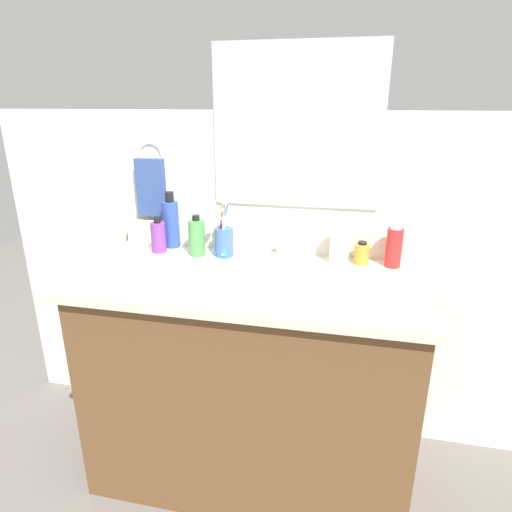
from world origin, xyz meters
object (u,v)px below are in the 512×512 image
(hand_towel, at_px, (151,187))
(faucet, at_px, (280,251))
(bottle_oil_amber, at_px, (362,253))
(bottle_shampoo_blue, at_px, (171,223))
(bottle_spray_red, at_px, (394,246))
(bottle_lotion_white, at_px, (340,243))
(soap_bar, at_px, (133,246))
(bottle_toner_green, at_px, (197,237))
(bottle_cream_purple, at_px, (158,237))
(cup_blue_plastic, at_px, (224,240))

(hand_towel, bearing_deg, faucet, -9.86)
(bottle_oil_amber, distance_m, bottle_shampoo_blue, 0.72)
(bottle_spray_red, height_order, bottle_lotion_white, bottle_spray_red)
(bottle_shampoo_blue, bearing_deg, hand_towel, 152.31)
(faucet, relative_size, soap_bar, 2.50)
(bottle_oil_amber, distance_m, soap_bar, 0.85)
(hand_towel, xyz_separation_m, bottle_toner_green, (0.22, -0.12, -0.15))
(bottle_lotion_white, bearing_deg, bottle_shampoo_blue, 175.88)
(bottle_shampoo_blue, relative_size, soap_bar, 3.38)
(bottle_cream_purple, bearing_deg, faucet, 3.45)
(bottle_oil_amber, bearing_deg, bottle_toner_green, -176.43)
(bottle_shampoo_blue, bearing_deg, soap_bar, -154.26)
(hand_towel, height_order, soap_bar, hand_towel)
(bottle_shampoo_blue, distance_m, bottle_toner_green, 0.15)
(faucet, xyz_separation_m, bottle_spray_red, (0.39, 0.00, 0.05))
(bottle_toner_green, relative_size, bottle_cream_purple, 1.11)
(hand_towel, xyz_separation_m, faucet, (0.53, -0.09, -0.19))
(bottle_lotion_white, distance_m, soap_bar, 0.78)
(bottle_lotion_white, bearing_deg, bottle_spray_red, 1.75)
(bottle_cream_purple, bearing_deg, bottle_oil_amber, 2.56)
(hand_towel, height_order, bottle_shampoo_blue, hand_towel)
(hand_towel, height_order, bottle_spray_red, hand_towel)
(hand_towel, relative_size, cup_blue_plastic, 1.12)
(faucet, height_order, bottle_lotion_white, bottle_lotion_white)
(cup_blue_plastic, bearing_deg, faucet, 6.26)
(bottle_toner_green, bearing_deg, faucet, 5.85)
(bottle_oil_amber, height_order, bottle_lotion_white, bottle_lotion_white)
(hand_towel, relative_size, bottle_spray_red, 1.33)
(faucet, height_order, cup_blue_plastic, cup_blue_plastic)
(bottle_toner_green, bearing_deg, cup_blue_plastic, 5.02)
(faucet, bearing_deg, cup_blue_plastic, -173.74)
(bottle_lotion_white, relative_size, bottle_cream_purple, 1.17)
(bottle_toner_green, distance_m, soap_bar, 0.27)
(bottle_spray_red, bearing_deg, cup_blue_plastic, -177.77)
(faucet, bearing_deg, bottle_toner_green, -174.15)
(faucet, xyz_separation_m, bottle_shampoo_blue, (-0.43, 0.04, 0.07))
(faucet, xyz_separation_m, bottle_oil_amber, (0.29, 0.01, 0.01))
(bottle_lotion_white, xyz_separation_m, cup_blue_plastic, (-0.41, -0.02, -0.01))
(bottle_spray_red, relative_size, cup_blue_plastic, 0.84)
(faucet, xyz_separation_m, soap_bar, (-0.57, -0.02, -0.02))
(soap_bar, bearing_deg, hand_towel, 71.44)
(bottle_lotion_white, relative_size, soap_bar, 2.46)
(faucet, xyz_separation_m, cup_blue_plastic, (-0.20, -0.02, 0.03))
(bottle_spray_red, relative_size, soap_bar, 2.58)
(bottle_shampoo_blue, distance_m, bottle_spray_red, 0.82)
(bottle_toner_green, bearing_deg, soap_bar, 178.47)
(bottle_shampoo_blue, height_order, bottle_lotion_white, bottle_shampoo_blue)
(bottle_cream_purple, bearing_deg, bottle_lotion_white, 1.96)
(bottle_oil_amber, bearing_deg, hand_towel, 173.95)
(bottle_oil_amber, distance_m, bottle_toner_green, 0.59)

